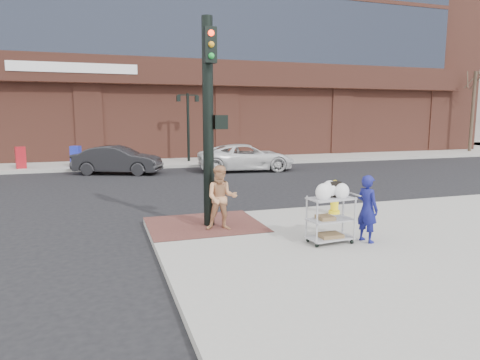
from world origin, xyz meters
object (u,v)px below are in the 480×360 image
object	(u,v)px
woman_blue	(367,209)
fire_hydrant	(335,197)
traffic_signal_pole	(209,117)
utility_cart	(331,215)
pedestrian_tan	(222,198)
sedan_dark	(118,160)
minivan_white	(246,157)
lamp_post	(188,120)

from	to	relation	value
woman_blue	fire_hydrant	world-z (taller)	woman_blue
traffic_signal_pole	utility_cart	world-z (taller)	traffic_signal_pole
fire_hydrant	utility_cart	bearing A→B (deg)	-122.15
pedestrian_tan	fire_hydrant	size ratio (longest dim) A/B	1.64
pedestrian_tan	utility_cart	distance (m)	2.61
sedan_dark	fire_hydrant	bearing A→B (deg)	-133.12
traffic_signal_pole	pedestrian_tan	world-z (taller)	traffic_signal_pole
minivan_white	sedan_dark	bearing A→B (deg)	90.56
woman_blue	sedan_dark	xyz separation A→B (m)	(-4.64, 14.05, -0.18)
traffic_signal_pole	sedan_dark	world-z (taller)	traffic_signal_pole
minivan_white	utility_cart	bearing A→B (deg)	175.81
utility_cart	woman_blue	bearing A→B (deg)	-10.69
lamp_post	traffic_signal_pole	bearing A→B (deg)	-99.24
traffic_signal_pole	sedan_dark	xyz separation A→B (m)	(-1.77, 11.67, -2.13)
traffic_signal_pole	sedan_dark	size ratio (longest dim) A/B	1.18
minivan_white	fire_hydrant	world-z (taller)	minivan_white
pedestrian_tan	sedan_dark	world-z (taller)	pedestrian_tan
lamp_post	traffic_signal_pole	size ratio (longest dim) A/B	0.80
pedestrian_tan	utility_cart	bearing A→B (deg)	-27.98
lamp_post	woman_blue	bearing A→B (deg)	-88.69
lamp_post	sedan_dark	size ratio (longest dim) A/B	0.95
woman_blue	sedan_dark	bearing A→B (deg)	3.99
traffic_signal_pole	utility_cart	bearing A→B (deg)	-46.97
minivan_white	fire_hydrant	xyz separation A→B (m)	(-1.06, -10.75, -0.06)
lamp_post	pedestrian_tan	xyz separation A→B (m)	(-2.32, -15.70, -1.69)
sedan_dark	utility_cart	xyz separation A→B (m)	(3.84, -13.90, 0.06)
lamp_post	utility_cart	bearing A→B (deg)	-91.30
traffic_signal_pole	utility_cart	xyz separation A→B (m)	(2.08, -2.23, -2.08)
woman_blue	fire_hydrant	bearing A→B (deg)	-30.01
pedestrian_tan	minivan_white	distance (m)	12.28
traffic_signal_pole	minivan_white	distance (m)	12.09
traffic_signal_pole	pedestrian_tan	bearing A→B (deg)	-71.37
woman_blue	minivan_white	world-z (taller)	woman_blue
woman_blue	minivan_white	size ratio (longest dim) A/B	0.29
traffic_signal_pole	pedestrian_tan	size ratio (longest dim) A/B	3.23
sedan_dark	minivan_white	bearing A→B (deg)	-74.56
lamp_post	traffic_signal_pole	xyz separation A→B (m)	(-2.48, -15.23, 0.21)
sedan_dark	utility_cart	bearing A→B (deg)	-142.73
pedestrian_tan	fire_hydrant	world-z (taller)	pedestrian_tan
lamp_post	utility_cart	world-z (taller)	lamp_post
sedan_dark	minivan_white	size ratio (longest dim) A/B	0.84
fire_hydrant	traffic_signal_pole	bearing A→B (deg)	-176.86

